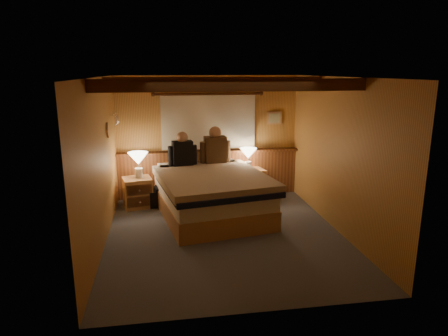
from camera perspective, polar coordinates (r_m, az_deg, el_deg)
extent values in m
plane|color=#4B4F59|center=(6.33, 0.10, -9.44)|extent=(4.20, 4.20, 0.00)
plane|color=#B77F44|center=(5.81, 0.11, 12.86)|extent=(4.20, 4.20, 0.00)
plane|color=#CD9549|center=(8.00, -2.28, 4.48)|extent=(3.60, 0.00, 3.60)
plane|color=#CD9549|center=(5.95, -17.28, 0.59)|extent=(0.00, 4.20, 4.20)
plane|color=#CD9549|center=(6.48, 16.03, 1.73)|extent=(0.00, 4.20, 4.20)
plane|color=#CD9549|center=(3.97, 4.91, -5.32)|extent=(3.60, 0.00, 3.60)
cube|color=brown|center=(8.10, -2.18, -0.84)|extent=(3.60, 0.12, 0.90)
cube|color=brown|center=(7.93, -2.16, 2.34)|extent=(3.60, 0.22, 0.04)
cylinder|color=#4B2C12|center=(7.83, -2.27, 10.53)|extent=(2.10, 0.05, 0.05)
sphere|color=#4B2C12|center=(7.77, -10.10, 10.31)|extent=(0.08, 0.08, 0.08)
sphere|color=#4B2C12|center=(8.02, 5.33, 10.56)|extent=(0.08, 0.08, 0.08)
cube|color=silver|center=(7.89, -2.24, 6.55)|extent=(1.85, 0.08, 1.05)
cube|color=#4B2C12|center=(5.22, 1.17, 11.76)|extent=(3.60, 0.15, 0.16)
cube|color=#4B2C12|center=(6.70, -1.13, 12.22)|extent=(3.60, 0.15, 0.16)
cylinder|color=white|center=(7.42, -15.43, 7.55)|extent=(0.03, 0.55, 0.03)
torus|color=white|center=(7.28, -15.26, 6.50)|extent=(0.01, 0.21, 0.21)
torus|color=white|center=(7.51, -15.08, 6.72)|extent=(0.01, 0.21, 0.21)
cube|color=tan|center=(8.20, 7.20, 7.08)|extent=(0.30, 0.03, 0.25)
cube|color=beige|center=(8.18, 7.23, 7.06)|extent=(0.24, 0.01, 0.19)
cube|color=tan|center=(7.07, -1.87, -5.46)|extent=(2.00, 2.45, 0.33)
cube|color=white|center=(6.97, -1.89, -3.16)|extent=(1.96, 2.40, 0.26)
cube|color=black|center=(6.68, -1.21, -2.46)|extent=(1.99, 2.03, 0.09)
cube|color=tan|center=(6.79, -1.58, -1.52)|extent=(2.06, 2.25, 0.13)
cube|color=white|center=(7.62, -6.81, -0.08)|extent=(0.71, 0.48, 0.18)
cube|color=white|center=(7.83, -0.83, 0.40)|extent=(0.71, 0.48, 0.18)
cube|color=tan|center=(7.63, -12.24, -3.42)|extent=(0.59, 0.55, 0.55)
cube|color=brown|center=(7.39, -12.02, -3.08)|extent=(0.45, 0.11, 0.19)
cube|color=brown|center=(7.46, -11.93, -4.70)|extent=(0.45, 0.11, 0.19)
cylinder|color=white|center=(7.39, -12.02, -3.08)|extent=(0.04, 0.04, 0.03)
cylinder|color=white|center=(7.46, -11.93, -4.70)|extent=(0.04, 0.04, 0.03)
cube|color=tan|center=(7.98, 3.67, -2.23)|extent=(0.62, 0.58, 0.59)
cube|color=brown|center=(7.74, 4.40, -1.83)|extent=(0.48, 0.12, 0.21)
cube|color=brown|center=(7.81, 4.37, -3.50)|extent=(0.48, 0.12, 0.21)
cylinder|color=white|center=(7.74, 4.40, -1.83)|extent=(0.04, 0.04, 0.03)
cylinder|color=white|center=(7.81, 4.37, -3.50)|extent=(0.04, 0.04, 0.03)
cylinder|color=silver|center=(7.54, -12.06, -0.70)|extent=(0.14, 0.14, 0.18)
cylinder|color=white|center=(7.51, -12.11, 0.20)|extent=(0.02, 0.02, 0.10)
cone|color=#FFEBC6|center=(7.48, -12.17, 1.35)|extent=(0.37, 0.37, 0.22)
cylinder|color=silver|center=(7.84, 3.46, 0.34)|extent=(0.13, 0.13, 0.16)
cylinder|color=white|center=(7.82, 3.47, 1.12)|extent=(0.02, 0.02, 0.09)
cone|color=#FFEBC6|center=(7.79, 3.48, 2.11)|extent=(0.33, 0.33, 0.20)
cube|color=black|center=(7.47, -5.94, 2.02)|extent=(0.40, 0.26, 0.49)
cylinder|color=black|center=(7.44, -7.55, 1.62)|extent=(0.12, 0.12, 0.39)
cylinder|color=black|center=(7.52, -4.34, 1.83)|extent=(0.12, 0.12, 0.39)
sphere|color=tan|center=(7.41, -6.00, 4.37)|extent=(0.21, 0.21, 0.21)
cube|color=#4B331E|center=(7.66, -1.26, 2.56)|extent=(0.43, 0.28, 0.53)
cylinder|color=#4B331E|center=(7.61, -2.97, 2.15)|extent=(0.13, 0.13, 0.43)
cylinder|color=#4B331E|center=(7.73, 0.43, 2.34)|extent=(0.13, 0.13, 0.43)
sphere|color=tan|center=(7.60, -1.27, 5.09)|extent=(0.23, 0.23, 0.23)
cube|color=black|center=(7.64, -9.52, -4.24)|extent=(0.54, 0.37, 0.31)
cylinder|color=black|center=(7.59, -9.57, -3.00)|extent=(0.12, 0.31, 0.08)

